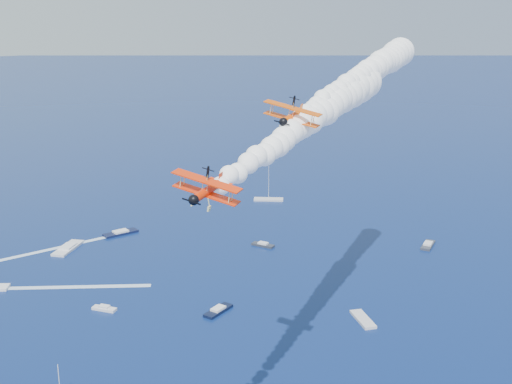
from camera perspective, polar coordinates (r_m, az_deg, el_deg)
biplane_lead at (r=99.89m, az=3.19°, el=6.54°), size 11.66×12.68×7.58m
biplane_trail at (r=74.92m, az=-4.23°, el=0.12°), size 10.93×11.82×7.03m
smoke_trail_lead at (r=132.81m, az=9.11°, el=9.89°), size 74.27×65.81×12.28m
smoke_trail_trail at (r=106.19m, az=4.84°, el=6.32°), size 74.33×67.30×12.28m
spectator_boats at (r=180.51m, az=-14.35°, el=-8.41°), size 213.01×168.25×0.70m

